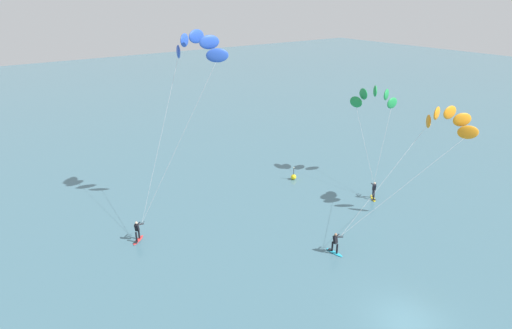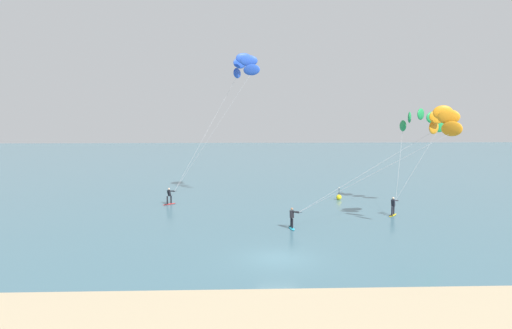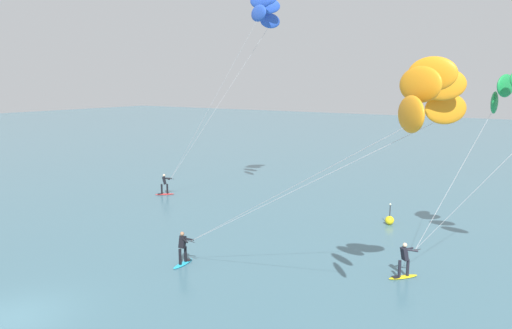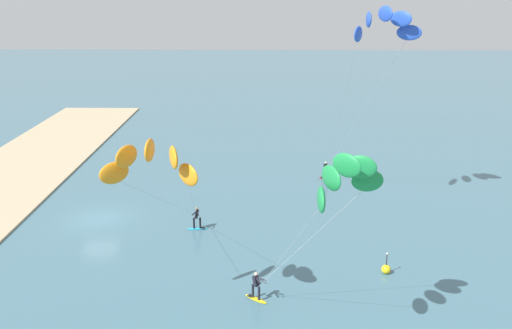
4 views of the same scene
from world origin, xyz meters
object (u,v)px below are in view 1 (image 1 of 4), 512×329
at_px(kitesurfer_mid_water, 374,101).
at_px(kitesurfer_far_out, 195,52).
at_px(kitesurfer_nearshore, 444,125).
at_px(marker_buoy, 294,177).

distance_m(kitesurfer_mid_water, kitesurfer_far_out, 18.61).
height_order(kitesurfer_nearshore, marker_buoy, kitesurfer_nearshore).
distance_m(kitesurfer_nearshore, marker_buoy, 15.73).
bearing_deg(kitesurfer_mid_water, marker_buoy, 150.00).
height_order(kitesurfer_nearshore, kitesurfer_far_out, kitesurfer_far_out).
bearing_deg(marker_buoy, kitesurfer_nearshore, -70.47).
bearing_deg(marker_buoy, kitesurfer_mid_water, -30.00).
bearing_deg(kitesurfer_nearshore, kitesurfer_mid_water, 75.79).
height_order(kitesurfer_mid_water, kitesurfer_far_out, kitesurfer_far_out).
relative_size(kitesurfer_mid_water, kitesurfer_far_out, 0.62).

